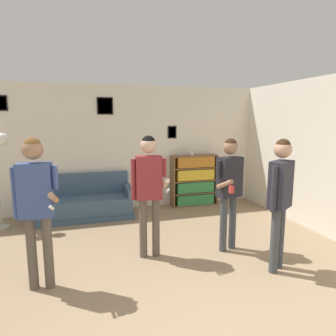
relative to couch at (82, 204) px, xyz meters
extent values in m
cube|color=silver|center=(1.02, 0.42, 1.06)|extent=(8.30, 0.06, 2.70)
cube|color=black|center=(2.03, 0.38, 1.40)|extent=(0.20, 0.02, 0.28)
cube|color=#B2B2BC|center=(2.03, 0.37, 1.40)|extent=(0.16, 0.01, 0.23)
cube|color=black|center=(0.56, 0.38, 1.97)|extent=(0.33, 0.02, 0.36)
cube|color=gray|center=(0.56, 0.37, 1.97)|extent=(0.29, 0.01, 0.31)
cube|color=silver|center=(4.01, -1.94, 1.06)|extent=(0.06, 7.06, 2.70)
cube|color=#3D5670|center=(0.00, -0.05, -0.24)|extent=(2.01, 0.80, 0.10)
cube|color=#3D5670|center=(0.00, -0.05, -0.03)|extent=(1.95, 0.74, 0.32)
cube|color=#3D5670|center=(0.00, 0.28, 0.35)|extent=(1.95, 0.14, 0.44)
cube|color=#3D5670|center=(-0.95, -0.05, 0.22)|extent=(0.12, 0.74, 0.18)
cube|color=#3D5670|center=(0.95, -0.05, 0.22)|extent=(0.12, 0.74, 0.18)
cube|color=brown|center=(1.99, 0.20, 0.30)|extent=(0.02, 0.30, 1.17)
cube|color=brown|center=(3.04, 0.20, 0.30)|extent=(0.02, 0.30, 1.17)
cube|color=brown|center=(2.51, 0.34, 0.30)|extent=(1.07, 0.01, 1.17)
cube|color=brown|center=(2.51, 0.20, -0.27)|extent=(1.02, 0.30, 0.02)
cube|color=brown|center=(2.51, 0.20, 0.87)|extent=(1.02, 0.30, 0.02)
cube|color=brown|center=(2.51, 0.20, 0.01)|extent=(1.02, 0.30, 0.02)
cube|color=brown|center=(2.51, 0.20, 0.30)|extent=(1.02, 0.30, 0.02)
cube|color=brown|center=(2.51, 0.20, 0.59)|extent=(1.02, 0.30, 0.02)
cube|color=#338447|center=(2.51, 0.19, -0.14)|extent=(0.88, 0.26, 0.24)
cube|color=#338447|center=(2.51, 0.19, 0.15)|extent=(0.88, 0.26, 0.24)
cube|color=gold|center=(2.51, 0.19, 0.44)|extent=(0.88, 0.26, 0.24)
cube|color=#B77023|center=(2.51, 0.19, 0.73)|extent=(0.88, 0.26, 0.24)
cylinder|color=#ADA89E|center=(-1.42, -0.24, -0.27)|extent=(0.28, 0.28, 0.03)
sphere|color=white|center=(-1.28, -0.24, 1.35)|extent=(0.21, 0.21, 0.21)
cylinder|color=brown|center=(-0.57, -2.55, 0.15)|extent=(0.11, 0.11, 0.88)
cylinder|color=brown|center=(-0.39, -2.56, 0.15)|extent=(0.11, 0.11, 0.88)
cube|color=#384C84|center=(-0.48, -2.55, 0.91)|extent=(0.38, 0.23, 0.62)
sphere|color=#997051|center=(-0.48, -2.55, 1.37)|extent=(0.23, 0.23, 0.23)
sphere|color=brown|center=(-0.48, -2.55, 1.41)|extent=(0.19, 0.19, 0.19)
cylinder|color=#384C84|center=(-0.27, -2.57, 1.05)|extent=(0.07, 0.07, 0.26)
cylinder|color=#997051|center=(-0.28, -2.72, 0.85)|extent=(0.09, 0.32, 0.19)
cylinder|color=white|center=(-0.29, -2.86, 0.78)|extent=(0.05, 0.14, 0.09)
cylinder|color=#384C84|center=(-0.69, -2.53, 0.88)|extent=(0.07, 0.07, 0.59)
cylinder|color=brown|center=(0.84, -2.09, 0.15)|extent=(0.11, 0.11, 0.87)
cylinder|color=brown|center=(1.02, -2.11, 0.15)|extent=(0.11, 0.11, 0.87)
cube|color=maroon|center=(0.93, -2.10, 0.89)|extent=(0.38, 0.23, 0.61)
sphere|color=#D1A889|center=(0.93, -2.10, 1.34)|extent=(0.22, 0.22, 0.22)
sphere|color=black|center=(0.93, -2.10, 1.38)|extent=(0.19, 0.19, 0.19)
cylinder|color=maroon|center=(1.14, -2.12, 1.02)|extent=(0.07, 0.07, 0.26)
cylinder|color=#D1A889|center=(1.13, -2.26, 0.83)|extent=(0.09, 0.32, 0.19)
cylinder|color=white|center=(1.12, -2.41, 0.76)|extent=(0.05, 0.14, 0.09)
cylinder|color=maroon|center=(0.72, -2.08, 0.86)|extent=(0.07, 0.07, 0.58)
cylinder|color=#3D4247|center=(2.04, -2.24, 0.13)|extent=(0.11, 0.11, 0.84)
cylinder|color=#3D4247|center=(2.21, -2.19, 0.13)|extent=(0.11, 0.11, 0.84)
cube|color=#232328|center=(2.13, -2.22, 0.85)|extent=(0.40, 0.28, 0.60)
sphere|color=#997051|center=(2.13, -2.22, 1.29)|extent=(0.22, 0.22, 0.22)
sphere|color=#382314|center=(2.13, -2.22, 1.33)|extent=(0.18, 0.18, 0.18)
cylinder|color=#232328|center=(2.33, -2.16, 0.83)|extent=(0.07, 0.07, 0.56)
cylinder|color=#232328|center=(1.92, -2.27, 0.98)|extent=(0.07, 0.07, 0.25)
cylinder|color=#997051|center=(1.95, -2.40, 0.79)|extent=(0.14, 0.31, 0.19)
cylinder|color=red|center=(1.99, -2.54, 0.75)|extent=(0.08, 0.08, 0.10)
cylinder|color=#3D4247|center=(2.38, -3.01, 0.14)|extent=(0.11, 0.11, 0.86)
cylinder|color=#3D4247|center=(2.53, -2.91, 0.14)|extent=(0.11, 0.11, 0.86)
cube|color=#282833|center=(2.45, -2.96, 0.87)|extent=(0.41, 0.36, 0.61)
sphere|color=tan|center=(2.45, -2.96, 1.32)|extent=(0.22, 0.22, 0.22)
sphere|color=#382314|center=(2.45, -2.96, 1.36)|extent=(0.19, 0.19, 0.19)
cylinder|color=#282833|center=(2.63, -2.84, 0.85)|extent=(0.07, 0.07, 0.57)
cylinder|color=#282833|center=(2.27, -3.08, 0.85)|extent=(0.07, 0.07, 0.57)
cylinder|color=white|center=(2.45, 0.20, 0.93)|extent=(0.08, 0.08, 0.10)
camera|label=1|loc=(0.03, -6.12, 1.70)|focal=32.00mm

